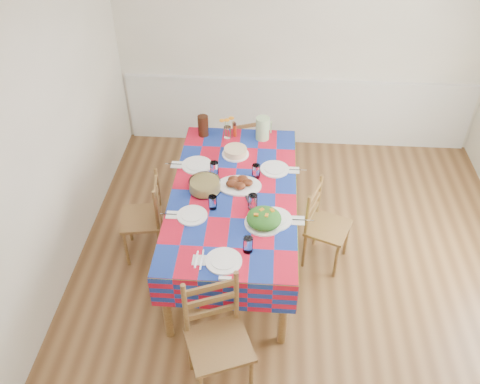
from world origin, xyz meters
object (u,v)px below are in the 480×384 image
at_px(green_pitcher, 263,128).
at_px(chair_far, 244,146).
at_px(chair_left, 146,218).
at_px(dining_table, 234,200).
at_px(chair_near, 217,339).
at_px(chair_right, 324,226).
at_px(tea_pitcher, 203,126).
at_px(meat_platter, 239,184).

height_order(green_pitcher, chair_far, green_pitcher).
distance_m(green_pitcher, chair_far, 0.75).
relative_size(chair_far, chair_left, 0.92).
xyz_separation_m(dining_table, chair_near, (-0.02, -1.37, -0.23)).
bearing_deg(chair_right, chair_left, 112.10).
relative_size(tea_pitcher, chair_right, 0.25).
height_order(green_pitcher, tea_pitcher, green_pitcher).
xyz_separation_m(dining_table, chair_left, (-0.87, 0.01, -0.29)).
xyz_separation_m(tea_pitcher, chair_far, (0.41, 0.44, -0.54)).
bearing_deg(chair_near, chair_right, 35.73).
bearing_deg(chair_right, chair_near, 169.03).
bearing_deg(dining_table, chair_right, 1.02).
bearing_deg(chair_right, meat_platter, 107.26).
bearing_deg(chair_near, chair_left, 100.32).
bearing_deg(dining_table, chair_near, -90.74).
bearing_deg(meat_platter, chair_near, -92.45).
distance_m(chair_far, chair_left, 1.64).
height_order(dining_table, tea_pitcher, tea_pitcher).
bearing_deg(meat_platter, chair_left, -175.32).
distance_m(dining_table, chair_right, 0.93).
relative_size(dining_table, meat_platter, 5.18).
relative_size(chair_left, chair_right, 1.02).
height_order(meat_platter, chair_right, meat_platter).
bearing_deg(chair_near, chair_far, 67.86).
bearing_deg(meat_platter, green_pitcher, 77.28).
relative_size(dining_table, chair_near, 2.08).
xyz_separation_m(dining_table, chair_far, (0.01, 1.38, -0.33)).
bearing_deg(tea_pitcher, chair_far, 47.04).
xyz_separation_m(chair_near, chair_right, (0.90, 1.39, -0.07)).
xyz_separation_m(green_pitcher, tea_pitcher, (-0.63, 0.02, -0.01)).
distance_m(green_pitcher, chair_near, 2.35).
height_order(tea_pitcher, chair_near, tea_pitcher).
height_order(meat_platter, tea_pitcher, tea_pitcher).
bearing_deg(chair_right, green_pitcher, 57.37).
xyz_separation_m(dining_table, chair_right, (0.88, 0.02, -0.30)).
relative_size(dining_table, chair_far, 2.55).
distance_m(tea_pitcher, chair_far, 0.81).
height_order(chair_near, chair_left, chair_near).
relative_size(meat_platter, chair_near, 0.40).
bearing_deg(chair_near, dining_table, 67.77).
bearing_deg(tea_pitcher, chair_near, -80.67).
bearing_deg(green_pitcher, chair_far, 115.22).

